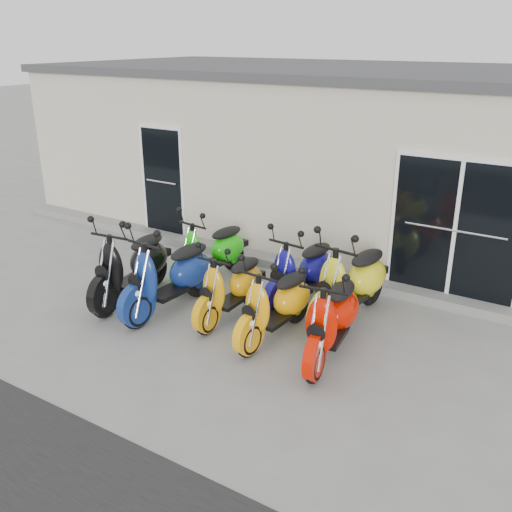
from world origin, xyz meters
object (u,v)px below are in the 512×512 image
object	(u,v)px
scooter_front_black	(131,255)
scooter_front_orange_b	(276,294)
scooter_back_green	(211,243)
scooter_front_red	(333,308)
scooter_back_blue	(302,262)
scooter_back_yellow	(352,272)
scooter_front_orange_a	(231,278)
scooter_front_blue	(169,265)

from	to	relation	value
scooter_front_black	scooter_front_orange_b	xyz separation A→B (m)	(2.55, 0.12, -0.09)
scooter_back_green	scooter_front_red	bearing A→B (deg)	-16.31
scooter_front_orange_b	scooter_back_blue	bearing A→B (deg)	104.72
scooter_back_yellow	scooter_front_black	bearing A→B (deg)	-152.27
scooter_front_black	scooter_front_orange_a	xyz separation A→B (m)	(1.69, 0.29, -0.10)
scooter_front_orange_a	scooter_back_yellow	bearing A→B (deg)	30.74
scooter_front_black	scooter_front_orange_a	world-z (taller)	scooter_front_black
scooter_front_orange_b	scooter_back_yellow	bearing A→B (deg)	62.68
scooter_front_orange_b	scooter_back_yellow	xyz separation A→B (m)	(0.65, 1.06, 0.10)
scooter_front_blue	scooter_front_orange_a	size ratio (longest dim) A/B	1.16
scooter_back_blue	scooter_back_yellow	xyz separation A→B (m)	(0.86, -0.09, 0.07)
scooter_front_black	scooter_back_blue	world-z (taller)	scooter_front_black
scooter_back_green	scooter_back_yellow	distance (m)	2.61
scooter_front_orange_a	scooter_back_green	size ratio (longest dim) A/B	0.95
scooter_front_orange_b	scooter_front_orange_a	bearing A→B (deg)	173.04
scooter_front_blue	scooter_back_blue	distance (m)	2.02
scooter_front_blue	scooter_back_blue	bearing A→B (deg)	42.74
scooter_front_red	scooter_front_orange_a	bearing A→B (deg)	165.17
scooter_front_orange_b	scooter_back_blue	distance (m)	1.17
scooter_front_black	scooter_front_blue	world-z (taller)	scooter_front_blue
scooter_front_blue	scooter_front_red	bearing A→B (deg)	5.31
scooter_back_green	scooter_front_blue	bearing A→B (deg)	-75.00
scooter_front_black	scooter_back_yellow	distance (m)	3.41
scooter_front_orange_a	scooter_back_blue	world-z (taller)	scooter_back_blue
scooter_front_orange_b	scooter_back_green	distance (m)	2.28
scooter_front_orange_a	scooter_back_yellow	xyz separation A→B (m)	(1.51, 0.88, 0.12)
scooter_front_orange_b	scooter_front_red	bearing A→B (deg)	1.18
scooter_front_blue	scooter_front_black	bearing A→B (deg)	-176.03
scooter_front_black	scooter_front_orange_b	world-z (taller)	scooter_front_black
scooter_front_blue	scooter_back_green	world-z (taller)	scooter_front_blue
scooter_front_red	scooter_back_yellow	bearing A→B (deg)	93.27
scooter_back_blue	scooter_front_orange_b	bearing A→B (deg)	-73.39
scooter_back_yellow	scooter_front_blue	bearing A→B (deg)	-146.63
scooter_front_orange_a	scooter_back_yellow	world-z (taller)	scooter_back_yellow
scooter_front_blue	scooter_front_orange_b	world-z (taller)	scooter_front_blue
scooter_front_black	scooter_back_green	world-z (taller)	scooter_front_black
scooter_back_green	scooter_back_blue	bearing A→B (deg)	6.34
scooter_back_green	scooter_back_yellow	bearing A→B (deg)	4.51
scooter_front_orange_a	scooter_back_green	distance (m)	1.48
scooter_front_orange_a	scooter_back_blue	distance (m)	1.18
scooter_back_blue	scooter_back_yellow	world-z (taller)	scooter_back_yellow
scooter_front_blue	scooter_front_red	xyz separation A→B (m)	(2.64, 0.07, -0.05)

